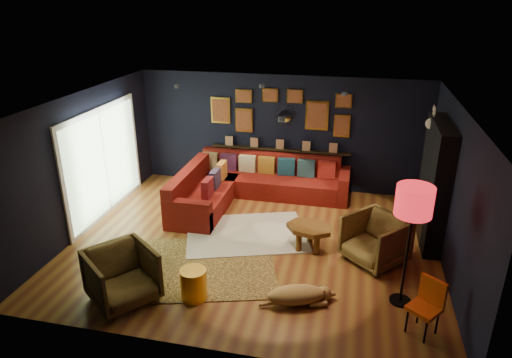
% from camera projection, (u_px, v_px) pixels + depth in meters
% --- Properties ---
extents(floor, '(6.50, 6.50, 0.00)m').
position_uv_depth(floor, '(254.00, 243.00, 8.34)').
color(floor, '#936027').
rests_on(floor, ground).
extents(room_walls, '(6.50, 6.50, 6.50)m').
position_uv_depth(room_walls, '(254.00, 161.00, 7.74)').
color(room_walls, black).
rests_on(room_walls, ground).
extents(sectional, '(3.41, 2.69, 0.86)m').
position_uv_depth(sectional, '(245.00, 186.00, 9.98)').
color(sectional, maroon).
rests_on(sectional, ground).
extents(ledge, '(3.20, 0.12, 0.04)m').
position_uv_depth(ledge, '(280.00, 150.00, 10.41)').
color(ledge, black).
rests_on(ledge, room_walls).
extents(gallery_wall, '(3.15, 0.04, 1.02)m').
position_uv_depth(gallery_wall, '(280.00, 111.00, 10.11)').
color(gallery_wall, gold).
rests_on(gallery_wall, room_walls).
extents(sunburst_mirror, '(0.47, 0.16, 0.47)m').
position_uv_depth(sunburst_mirror, '(285.00, 116.00, 10.13)').
color(sunburst_mirror, silver).
rests_on(sunburst_mirror, room_walls).
extents(fireplace, '(0.31, 1.60, 2.20)m').
position_uv_depth(fireplace, '(433.00, 187.00, 8.14)').
color(fireplace, black).
rests_on(fireplace, ground).
extents(deer_head, '(0.50, 0.28, 0.45)m').
position_uv_depth(deer_head, '(441.00, 124.00, 8.19)').
color(deer_head, white).
rests_on(deer_head, fireplace).
extents(sliding_door, '(0.06, 2.80, 2.20)m').
position_uv_depth(sliding_door, '(104.00, 162.00, 9.12)').
color(sliding_door, white).
rests_on(sliding_door, ground).
extents(ceiling_spots, '(3.30, 2.50, 0.06)m').
position_uv_depth(ceiling_spots, '(264.00, 95.00, 8.10)').
color(ceiling_spots, black).
rests_on(ceiling_spots, room_walls).
extents(shag_rug, '(2.61, 2.23, 0.03)m').
position_uv_depth(shag_rug, '(246.00, 234.00, 8.62)').
color(shag_rug, silver).
rests_on(shag_rug, ground).
extents(leopard_rug, '(3.12, 2.60, 0.02)m').
position_uv_depth(leopard_rug, '(194.00, 267.00, 7.60)').
color(leopard_rug, '#D8A553').
rests_on(leopard_rug, ground).
extents(coffee_table, '(0.98, 0.82, 0.42)m').
position_uv_depth(coffee_table, '(309.00, 230.00, 8.01)').
color(coffee_table, brown).
rests_on(coffee_table, shag_rug).
extents(pouf, '(0.49, 0.49, 0.32)m').
position_uv_depth(pouf, '(211.00, 194.00, 9.89)').
color(pouf, maroon).
rests_on(pouf, shag_rug).
extents(armchair_left, '(1.20, 1.21, 0.91)m').
position_uv_depth(armchair_left, '(122.00, 274.00, 6.62)').
color(armchair_left, '#A9863C').
rests_on(armchair_left, ground).
extents(armchair_right, '(1.20, 1.20, 0.90)m').
position_uv_depth(armchair_right, '(375.00, 238.00, 7.61)').
color(armchair_right, '#A9863C').
rests_on(armchair_right, ground).
extents(gold_stool, '(0.39, 0.39, 0.49)m').
position_uv_depth(gold_stool, '(194.00, 284.00, 6.74)').
color(gold_stool, gold).
rests_on(gold_stool, ground).
extents(orange_chair, '(0.52, 0.52, 0.79)m').
position_uv_depth(orange_chair, '(428.00, 302.00, 6.00)').
color(orange_chair, black).
rests_on(orange_chair, ground).
extents(floor_lamp, '(0.51, 0.51, 1.86)m').
position_uv_depth(floor_lamp, '(414.00, 206.00, 6.15)').
color(floor_lamp, black).
rests_on(floor_lamp, ground).
extents(dog, '(1.29, 0.92, 0.37)m').
position_uv_depth(dog, '(296.00, 292.00, 6.64)').
color(dog, tan).
rests_on(dog, leopard_rug).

